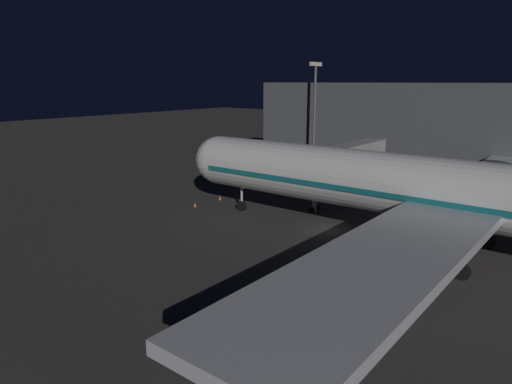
% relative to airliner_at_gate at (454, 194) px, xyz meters
% --- Properties ---
extents(ground_plane, '(320.00, 320.00, 0.00)m').
position_rel_airliner_at_gate_xyz_m(ground_plane, '(0.00, -11.95, -5.54)').
color(ground_plane, '#383533').
extents(airliner_at_gate, '(59.41, 59.51, 19.88)m').
position_rel_airliner_at_gate_xyz_m(airliner_at_gate, '(0.00, 0.00, 0.00)').
color(airliner_at_gate, silver).
rests_on(airliner_at_gate, ground_plane).
extents(jet_bridge, '(19.16, 3.40, 7.18)m').
position_rel_airliner_at_gate_xyz_m(jet_bridge, '(-10.48, -16.54, 0.10)').
color(jet_bridge, '#9E9E99').
rests_on(jet_bridge, ground_plane).
extents(terminal_wall, '(6.00, 80.00, 14.51)m').
position_rel_airliner_at_gate_xyz_m(terminal_wall, '(-31.00, -1.64, 1.71)').
color(terminal_wall, '#4C4F54').
rests_on(terminal_wall, ground_plane).
extents(apron_floodlight_mast, '(2.90, 0.50, 17.67)m').
position_rel_airliner_at_gate_xyz_m(apron_floodlight_mast, '(-25.50, -29.30, 4.72)').
color(apron_floodlight_mast, '#59595E').
rests_on(apron_floodlight_mast, ground_plane).
extents(traffic_cone_nose_port, '(0.36, 0.36, 0.55)m').
position_rel_airliner_at_gate_xyz_m(traffic_cone_nose_port, '(-2.20, -28.78, -5.27)').
color(traffic_cone_nose_port, orange).
rests_on(traffic_cone_nose_port, ground_plane).
extents(traffic_cone_nose_starboard, '(0.36, 0.36, 0.55)m').
position_rel_airliner_at_gate_xyz_m(traffic_cone_nose_starboard, '(2.20, -28.78, -5.27)').
color(traffic_cone_nose_starboard, orange).
rests_on(traffic_cone_nose_starboard, ground_plane).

